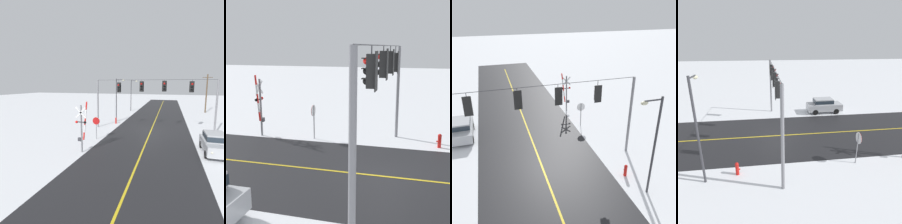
{
  "view_description": "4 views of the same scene",
  "coord_description": "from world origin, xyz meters",
  "views": [
    {
      "loc": [
        2.07,
        -22.92,
        5.75
      ],
      "look_at": [
        -4.01,
        -3.35,
        2.63
      ],
      "focal_mm": 30.03,
      "sensor_mm": 36.0,
      "label": 1
    },
    {
      "loc": [
        14.13,
        1.58,
        6.15
      ],
      "look_at": [
        -1.91,
        -2.8,
        2.65
      ],
      "focal_mm": 49.81,
      "sensor_mm": 36.0,
      "label": 2
    },
    {
      "loc": [
        2.98,
        15.04,
        11.16
      ],
      "look_at": [
        -2.68,
        -3.08,
        2.72
      ],
      "focal_mm": 40.1,
      "sensor_mm": 36.0,
      "label": 3
    },
    {
      "loc": [
        -16.58,
        0.9,
        8.12
      ],
      "look_at": [
        -2.33,
        -1.04,
        3.08
      ],
      "focal_mm": 32.1,
      "sensor_mm": 36.0,
      "label": 4
    }
  ],
  "objects": [
    {
      "name": "ground_plane",
      "position": [
        0.0,
        0.0,
        0.0
      ],
      "size": [
        160.0,
        160.0,
        0.0
      ],
      "primitive_type": "plane",
      "color": "white"
    },
    {
      "name": "fire_hydrant",
      "position": [
        -5.31,
        2.79,
        0.47
      ],
      "size": [
        0.24,
        0.31,
        0.88
      ],
      "color": "red",
      "rests_on": "ground"
    },
    {
      "name": "stop_sign",
      "position": [
        -5.09,
        -5.37,
        1.71
      ],
      "size": [
        0.8,
        0.09,
        2.35
      ],
      "color": "gray",
      "rests_on": "ground"
    },
    {
      "name": "railroad_crossing",
      "position": [
        -4.83,
        -9.19,
        2.24
      ],
      "size": [
        1.07,
        0.31,
        4.31
      ],
      "color": "gray",
      "rests_on": "ground"
    },
    {
      "name": "signal_span",
      "position": [
        0.04,
        -0.01,
        4.44
      ],
      "size": [
        14.2,
        0.47,
        6.22
      ],
      "color": "gray",
      "rests_on": "ground"
    }
  ]
}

